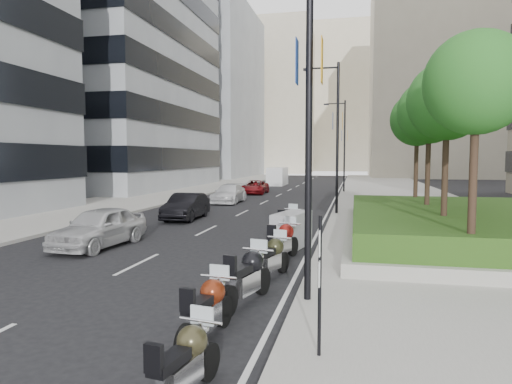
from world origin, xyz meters
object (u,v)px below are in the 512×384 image
(car_a, at_px, (99,227))
(delivery_van, at_px, (277,177))
(motorcycle_2, at_px, (248,277))
(car_c, at_px, (229,194))
(motorcycle_6, at_px, (288,223))
(lamp_post_0, at_px, (302,85))
(lamp_post_2, at_px, (343,141))
(car_b, at_px, (186,206))
(motorcycle_1, at_px, (207,310))
(motorcycle_0, at_px, (184,365))
(parking_sign, at_px, (320,278))
(motorcycle_5, at_px, (292,230))
(car_d, at_px, (255,187))
(lamp_post_1, at_px, (335,130))
(motorcycle_3, at_px, (271,258))
(motorcycle_4, at_px, (283,241))

(car_a, distance_m, delivery_van, 40.91)
(motorcycle_2, height_order, car_a, car_a)
(car_a, relative_size, car_c, 0.94)
(motorcycle_2, relative_size, motorcycle_6, 1.03)
(lamp_post_0, distance_m, lamp_post_2, 35.00)
(car_b, bearing_deg, motorcycle_1, -69.88)
(motorcycle_0, relative_size, motorcycle_1, 0.92)
(lamp_post_2, bearing_deg, parking_sign, -89.01)
(parking_sign, bearing_deg, motorcycle_5, 100.44)
(lamp_post_2, xyz_separation_m, car_d, (-8.14, -3.02, -4.42))
(lamp_post_1, xyz_separation_m, motorcycle_3, (-1.08, -14.91, -4.46))
(motorcycle_0, height_order, car_b, car_b)
(motorcycle_1, height_order, motorcycle_6, motorcycle_6)
(motorcycle_2, relative_size, car_b, 0.55)
(motorcycle_3, height_order, delivery_van, delivery_van)
(motorcycle_4, bearing_deg, car_c, 37.04)
(lamp_post_0, distance_m, motorcycle_4, 6.38)
(car_b, bearing_deg, car_a, -94.99)
(parking_sign, height_order, motorcycle_5, parking_sign)
(motorcycle_1, bearing_deg, lamp_post_2, 4.76)
(motorcycle_5, relative_size, car_c, 0.49)
(car_c, bearing_deg, delivery_van, 90.06)
(motorcycle_6, relative_size, car_a, 0.52)
(parking_sign, xyz_separation_m, motorcycle_1, (-2.11, 0.51, -0.85))
(motorcycle_0, distance_m, motorcycle_2, 4.41)
(lamp_post_1, bearing_deg, car_d, 118.52)
(lamp_post_0, relative_size, motorcycle_1, 3.97)
(motorcycle_6, xyz_separation_m, delivery_van, (-6.77, 37.16, 0.41))
(lamp_post_0, distance_m, car_c, 24.89)
(lamp_post_1, height_order, delivery_van, lamp_post_1)
(lamp_post_2, bearing_deg, lamp_post_0, -90.00)
(lamp_post_2, bearing_deg, car_c, -124.56)
(lamp_post_0, relative_size, car_d, 1.94)
(lamp_post_1, relative_size, lamp_post_2, 1.00)
(motorcycle_0, distance_m, car_a, 12.31)
(lamp_post_1, height_order, car_a, lamp_post_1)
(lamp_post_2, relative_size, motorcycle_0, 4.31)
(parking_sign, distance_m, car_d, 36.08)
(motorcycle_3, relative_size, car_a, 0.49)
(car_b, xyz_separation_m, car_c, (-0.22, 9.64, -0.03))
(motorcycle_1, relative_size, motorcycle_6, 0.96)
(motorcycle_2, relative_size, motorcycle_3, 1.09)
(motorcycle_5, height_order, car_b, car_b)
(motorcycle_1, bearing_deg, car_c, 21.76)
(motorcycle_2, xyz_separation_m, delivery_van, (-7.15, 46.41, 0.39))
(motorcycle_1, distance_m, car_c, 26.45)
(motorcycle_0, xyz_separation_m, motorcycle_4, (-0.03, 9.08, 0.09))
(motorcycle_0, bearing_deg, motorcycle_5, 9.77)
(lamp_post_2, xyz_separation_m, delivery_van, (-8.37, 11.19, -4.02))
(motorcycle_3, relative_size, car_d, 0.48)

